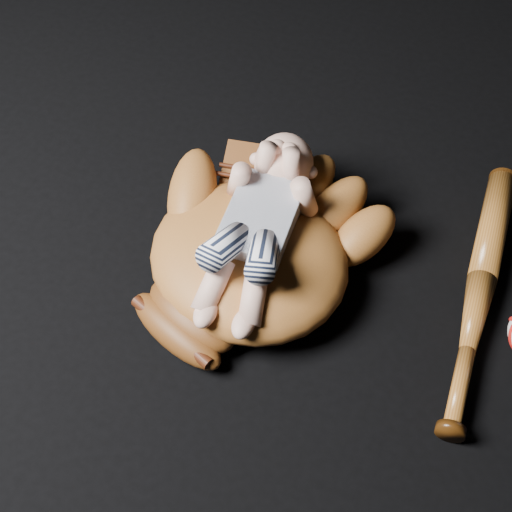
# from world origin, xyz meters

# --- Properties ---
(baseball_glove) EXTENTS (0.54, 0.57, 0.14)m
(baseball_glove) POSITION_xyz_m (-0.01, 0.03, 0.07)
(baseball_glove) COLOR brown
(baseball_glove) RESTS_ON ground
(newborn_baby) EXTENTS (0.18, 0.36, 0.14)m
(newborn_baby) POSITION_xyz_m (-0.00, 0.04, 0.12)
(newborn_baby) COLOR #D5A089
(newborn_baby) RESTS_ON baseball_glove
(baseball_bat) EXTENTS (0.06, 0.50, 0.05)m
(baseball_bat) POSITION_xyz_m (0.34, 0.11, 0.02)
(baseball_bat) COLOR brown
(baseball_bat) RESTS_ON ground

